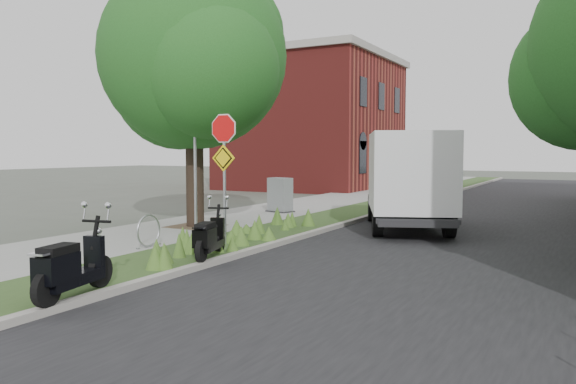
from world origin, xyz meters
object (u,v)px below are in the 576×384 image
sign_assembly (224,151)px  utility_cabinet (280,196)px  scooter_far (66,273)px  box_truck (408,176)px  scooter_near (208,241)px

sign_assembly → utility_cabinet: sign_assembly is taller
scooter_far → sign_assembly: bearing=99.0°
box_truck → utility_cabinet: box_truck is taller
sign_assembly → utility_cabinet: bearing=108.9°
scooter_near → utility_cabinet: utility_cabinet is taller
sign_assembly → scooter_far: (0.84, -5.27, -1.80)m
scooter_near → box_truck: bearing=73.0°
scooter_near → utility_cabinet: (-3.10, 8.53, 0.23)m
sign_assembly → utility_cabinet: size_ratio=2.59×
sign_assembly → scooter_far: bearing=-81.0°
utility_cabinet → scooter_far: bearing=-75.3°
scooter_far → box_truck: size_ratio=0.31×
scooter_near → scooter_far: (0.09, -3.61, 0.04)m
scooter_near → scooter_far: 3.61m
scooter_far → box_truck: 10.82m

